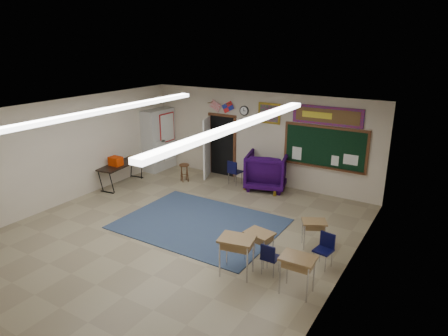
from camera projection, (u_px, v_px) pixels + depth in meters
The scene contains 24 objects.
floor at pixel (175, 234), 9.82m from camera, with size 9.00×9.00×0.00m, color gray.
back_wall at pixel (259, 138), 13.00m from camera, with size 8.00×0.04×3.00m, color beige.
left_wall at pixel (62, 153), 11.34m from camera, with size 0.04×9.00×3.00m, color beige.
right_wall at pixel (343, 214), 7.36m from camera, with size 0.04×9.00×3.00m, color beige.
ceiling at pixel (170, 113), 8.89m from camera, with size 8.00×9.00×0.04m, color silver.
area_rug at pixel (200, 224), 10.36m from camera, with size 4.00×3.00×0.02m, color #2D3E55.
fluorescent_strips at pixel (170, 116), 8.90m from camera, with size 3.86×6.00×0.10m, color white, non-canonical shape.
doorway at pixel (218, 146), 13.76m from camera, with size 1.10×0.89×2.16m.
chalkboard at pixel (324, 149), 11.88m from camera, with size 2.55×0.14×1.30m.
bulletin_board at pixel (327, 116), 11.58m from camera, with size 2.10×0.05×0.55m.
framed_art_print at pixel (269, 113), 12.53m from camera, with size 0.75×0.05×0.65m.
wall_clock at pixel (244, 111), 12.98m from camera, with size 0.32×0.05×0.32m.
wall_flags at pixel (222, 105), 13.34m from camera, with size 1.16×0.06×0.70m, color red, non-canonical shape.
storage_cabinet at pixel (159, 140), 14.44m from camera, with size 0.59×1.25×2.20m.
wingback_armchair at pixel (267, 171), 12.70m from camera, with size 1.24×1.28×1.16m, color #1D0534.
student_chair_reading at pixel (235, 172), 13.09m from camera, with size 0.41×0.41×0.81m, color black, non-canonical shape.
student_chair_desk_a at pixel (271, 258), 8.09m from camera, with size 0.35×0.35×0.70m, color black, non-canonical shape.
student_chair_desk_b at pixel (323, 251), 8.31m from camera, with size 0.37×0.37×0.74m, color black, non-canonical shape.
student_desk_front_left at pixel (259, 245), 8.50m from camera, with size 0.65×0.53×0.70m.
student_desk_front_right at pixel (313, 232), 9.12m from camera, with size 0.67×0.62×0.65m.
student_desk_back_left at pixel (237, 254), 8.02m from camera, with size 0.78×0.64×0.83m.
student_desk_back_right at pixel (297, 273), 7.44m from camera, with size 0.65×0.50×0.76m.
folding_table at pixel (122, 173), 13.03m from camera, with size 0.82×1.84×1.01m.
wooden_stool at pixel (184, 173), 13.37m from camera, with size 0.34×0.34×0.59m.
Camera 1 is at (5.65, -6.89, 4.60)m, focal length 32.00 mm.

